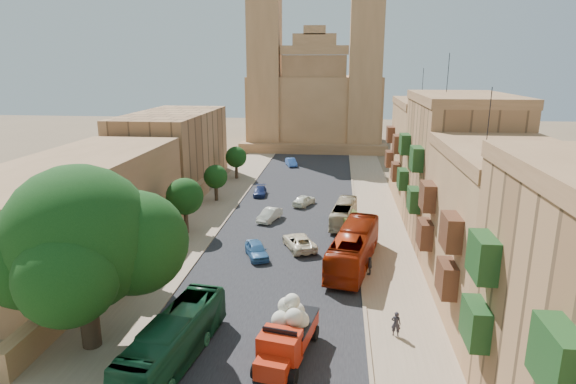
% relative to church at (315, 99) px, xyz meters
% --- Properties ---
extents(road_surface, '(14.00, 140.00, 0.01)m').
position_rel_church_xyz_m(road_surface, '(0.00, -48.61, -9.51)').
color(road_surface, black).
rests_on(road_surface, ground).
extents(sidewalk_east, '(5.00, 140.00, 0.01)m').
position_rel_church_xyz_m(sidewalk_east, '(9.50, -48.61, -9.51)').
color(sidewalk_east, '#927960').
rests_on(sidewalk_east, ground).
extents(sidewalk_west, '(5.00, 140.00, 0.01)m').
position_rel_church_xyz_m(sidewalk_west, '(-9.50, -48.61, -9.51)').
color(sidewalk_west, '#927960').
rests_on(sidewalk_west, ground).
extents(kerb_east, '(0.25, 140.00, 0.12)m').
position_rel_church_xyz_m(kerb_east, '(7.00, -48.61, -9.46)').
color(kerb_east, '#927960').
rests_on(kerb_east, ground).
extents(kerb_west, '(0.25, 140.00, 0.12)m').
position_rel_church_xyz_m(kerb_west, '(-7.00, -48.61, -9.46)').
color(kerb_west, '#927960').
rests_on(kerb_west, ground).
extents(townhouse_b, '(9.00, 14.00, 14.90)m').
position_rel_church_xyz_m(townhouse_b, '(15.95, -67.61, -3.86)').
color(townhouse_b, '#9C6F46').
rests_on(townhouse_b, ground).
extents(townhouse_c, '(9.00, 14.00, 17.40)m').
position_rel_church_xyz_m(townhouse_c, '(15.95, -53.61, -2.61)').
color(townhouse_c, '#A6764B').
rests_on(townhouse_c, ground).
extents(townhouse_d, '(9.00, 14.00, 15.90)m').
position_rel_church_xyz_m(townhouse_d, '(15.95, -39.61, -3.36)').
color(townhouse_d, '#9C6F46').
rests_on(townhouse_d, ground).
extents(west_wall, '(1.00, 40.00, 1.80)m').
position_rel_church_xyz_m(west_wall, '(-12.50, -58.61, -8.62)').
color(west_wall, '#9C6F46').
rests_on(west_wall, ground).
extents(west_building_low, '(10.00, 28.00, 8.40)m').
position_rel_church_xyz_m(west_building_low, '(-18.00, -60.61, -5.32)').
color(west_building_low, olive).
rests_on(west_building_low, ground).
extents(west_building_mid, '(10.00, 22.00, 10.00)m').
position_rel_church_xyz_m(west_building_mid, '(-18.00, -34.61, -4.52)').
color(west_building_mid, '#A6764B').
rests_on(west_building_mid, ground).
extents(church, '(28.00, 22.50, 36.30)m').
position_rel_church_xyz_m(church, '(0.00, 0.00, 0.00)').
color(church, '#9C6F46').
rests_on(church, ground).
extents(ficus_tree, '(11.07, 10.18, 11.07)m').
position_rel_church_xyz_m(ficus_tree, '(-9.40, -74.61, -2.97)').
color(ficus_tree, '#332519').
rests_on(ficus_tree, ground).
extents(street_tree_a, '(3.32, 3.32, 5.11)m').
position_rel_church_xyz_m(street_tree_a, '(-10.00, -66.61, -6.09)').
color(street_tree_a, '#332519').
rests_on(street_tree_a, ground).
extents(street_tree_b, '(3.66, 3.66, 5.63)m').
position_rel_church_xyz_m(street_tree_b, '(-10.00, -54.61, -5.74)').
color(street_tree_b, '#332519').
rests_on(street_tree_b, ground).
extents(street_tree_c, '(2.91, 2.91, 4.48)m').
position_rel_church_xyz_m(street_tree_c, '(-10.00, -42.61, -6.52)').
color(street_tree_c, '#332519').
rests_on(street_tree_c, ground).
extents(street_tree_d, '(3.10, 3.10, 4.76)m').
position_rel_church_xyz_m(street_tree_d, '(-10.00, -30.61, -6.33)').
color(street_tree_d, '#332519').
rests_on(street_tree_d, ground).
extents(red_truck, '(3.46, 6.39, 3.56)m').
position_rel_church_xyz_m(red_truck, '(2.29, -74.60, -7.95)').
color(red_truck, '#B9250E').
rests_on(red_truck, ground).
extents(olive_pickup, '(3.67, 5.19, 1.97)m').
position_rel_church_xyz_m(olive_pickup, '(6.50, -53.64, -8.55)').
color(olive_pickup, '#3F4B1C').
rests_on(olive_pickup, ground).
extents(bus_green_north, '(3.71, 10.22, 2.78)m').
position_rel_church_xyz_m(bus_green_north, '(-4.00, -75.67, -8.12)').
color(bus_green_north, '#195230').
rests_on(bus_green_north, ground).
extents(bus_red_east, '(4.93, 11.79, 3.20)m').
position_rel_church_xyz_m(bus_red_east, '(6.40, -60.91, -7.92)').
color(bus_red_east, maroon).
rests_on(bus_red_east, ground).
extents(bus_cream_east, '(3.05, 8.44, 2.30)m').
position_rel_church_xyz_m(bus_cream_east, '(5.65, -50.08, -8.37)').
color(bus_cream_east, '#C7B58F').
rests_on(bus_cream_east, ground).
extents(car_blue_a, '(2.95, 4.27, 1.35)m').
position_rel_church_xyz_m(car_blue_a, '(-1.97, -60.06, -8.84)').
color(car_blue_a, teal).
rests_on(car_blue_a, ground).
extents(car_white_a, '(2.51, 4.17, 1.30)m').
position_rel_church_xyz_m(car_white_a, '(-2.29, -49.86, -8.87)').
color(car_white_a, beige).
rests_on(car_white_a, ground).
extents(car_cream, '(3.88, 5.29, 1.34)m').
position_rel_church_xyz_m(car_cream, '(1.56, -57.66, -8.85)').
color(car_cream, beige).
rests_on(car_cream, ground).
extents(car_dkblue, '(1.85, 3.92, 1.10)m').
position_rel_church_xyz_m(car_dkblue, '(-5.00, -39.73, -8.96)').
color(car_dkblue, navy).
rests_on(car_dkblue, ground).
extents(car_white_b, '(2.89, 4.06, 1.28)m').
position_rel_church_xyz_m(car_white_b, '(0.97, -43.67, -8.87)').
color(car_white_b, silver).
rests_on(car_white_b, ground).
extents(car_blue_b, '(2.44, 4.08, 1.27)m').
position_rel_church_xyz_m(car_blue_b, '(-2.85, -20.82, -8.88)').
color(car_blue_b, blue).
rests_on(car_blue_b, ground).
extents(pedestrian_a, '(0.67, 0.52, 1.64)m').
position_rel_church_xyz_m(pedestrian_a, '(8.75, -71.60, -8.69)').
color(pedestrian_a, '#27242B').
rests_on(pedestrian_a, ground).
extents(pedestrian_c, '(0.57, 0.96, 1.53)m').
position_rel_church_xyz_m(pedestrian_c, '(7.66, -62.69, -8.75)').
color(pedestrian_c, '#363639').
rests_on(pedestrian_c, ground).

